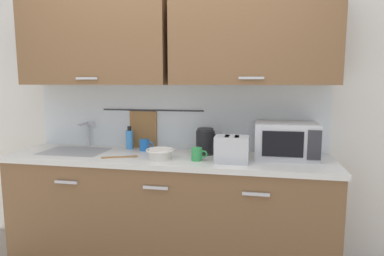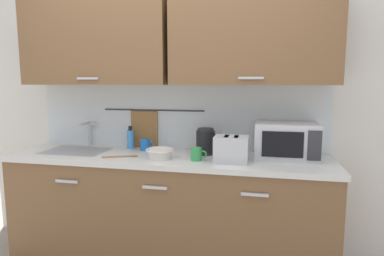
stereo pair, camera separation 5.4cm
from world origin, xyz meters
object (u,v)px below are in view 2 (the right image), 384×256
wooden_spoon (125,156)px  toaster (231,149)px  mug_near_sink (145,145)px  mixing_bowl (160,153)px  electric_kettle (206,142)px  mug_by_kettle (197,154)px  dish_soap_bottle (131,139)px  microwave (286,141)px

wooden_spoon → toaster: bearing=0.1°
mug_near_sink → mixing_bowl: mug_near_sink is taller
electric_kettle → mug_by_kettle: (-0.03, -0.23, -0.05)m
dish_soap_bottle → toaster: 0.95m
toaster → mug_by_kettle: size_ratio=2.13×
microwave → mug_near_sink: microwave is taller
mug_near_sink → mixing_bowl: size_ratio=0.56×
dish_soap_bottle → toaster: bearing=-19.3°
microwave → toaster: (-0.39, -0.23, -0.04)m
toaster → mug_by_kettle: 0.26m
microwave → dish_soap_bottle: (-1.29, 0.09, -0.05)m
microwave → wooden_spoon: 1.23m
electric_kettle → dish_soap_bottle: 0.68m
mug_by_kettle → mixing_bowl: bearing=-178.7°
electric_kettle → toaster: 0.33m
mixing_bowl → wooden_spoon: mixing_bowl is taller
microwave → dish_soap_bottle: bearing=176.0°
dish_soap_bottle → wooden_spoon: bearing=-75.5°
microwave → electric_kettle: (-0.61, 0.01, -0.03)m
toaster → dish_soap_bottle: bearing=160.7°
dish_soap_bottle → mixing_bowl: 0.48m
electric_kettle → mug_near_sink: (-0.52, 0.03, -0.05)m
mug_by_kettle → wooden_spoon: bearing=-179.1°
dish_soap_bottle → mixing_bowl: (0.37, -0.31, -0.04)m
wooden_spoon → electric_kettle: bearing=22.1°
electric_kettle → mixing_bowl: 0.39m
mug_near_sink → microwave: bearing=-2.4°
toaster → mug_near_sink: bearing=159.9°
mug_near_sink → toaster: toaster is taller
mug_by_kettle → wooden_spoon: size_ratio=0.45×
dish_soap_bottle → mug_by_kettle: 0.72m
mug_by_kettle → microwave: bearing=18.7°
microwave → mug_by_kettle: microwave is taller
toaster → wooden_spoon: (-0.82, -0.00, -0.09)m
dish_soap_bottle → electric_kettle: bearing=-6.4°
wooden_spoon → mixing_bowl: bearing=0.5°
mixing_bowl → mug_by_kettle: size_ratio=1.78×
mug_near_sink → mug_by_kettle: bearing=-28.2°
electric_kettle → wooden_spoon: electric_kettle is taller
mug_near_sink → mixing_bowl: (0.22, -0.27, -0.00)m
mug_near_sink → toaster: bearing=-20.1°
microwave → electric_kettle: bearing=178.6°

